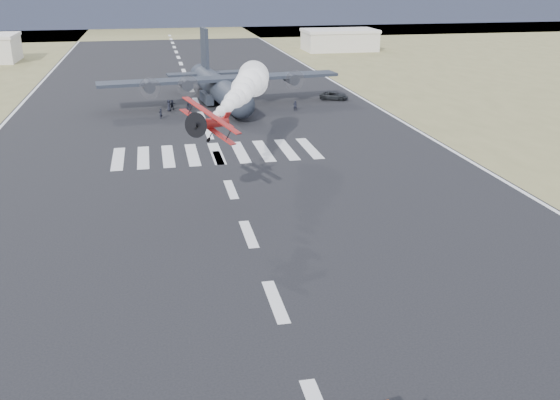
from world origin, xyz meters
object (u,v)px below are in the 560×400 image
object	(u,v)px
crew_d	(234,103)
aerobatic_biplane	(211,123)
transport_aircraft	(219,86)
crew_b	(250,105)
crew_h	(188,108)
support_vehicle	(334,96)
crew_e	(169,105)
crew_c	(190,106)
crew_f	(172,105)
hangar_right	(340,40)
crew_a	(295,106)
crew_g	(161,113)

from	to	relation	value
crew_d	aerobatic_biplane	bearing A→B (deg)	76.80
transport_aircraft	crew_b	size ratio (longest dim) A/B	22.64
transport_aircraft	crew_h	world-z (taller)	transport_aircraft
support_vehicle	crew_e	world-z (taller)	crew_e
crew_c	crew_f	xyz separation A→B (m)	(-2.82, 1.49, -0.01)
crew_e	crew_f	world-z (taller)	crew_e
transport_aircraft	crew_d	xyz separation A→B (m)	(2.01, -3.88, -2.24)
hangar_right	crew_e	bearing A→B (deg)	-124.71
support_vehicle	crew_d	xyz separation A→B (m)	(-18.23, -3.20, 0.08)
crew_d	crew_e	xyz separation A→B (m)	(-10.77, -0.64, 0.16)
aerobatic_biplane	crew_b	size ratio (longest dim) A/B	3.29
hangar_right	crew_a	world-z (taller)	hangar_right
transport_aircraft	crew_a	xyz separation A→B (m)	(11.38, -8.56, -2.18)
crew_f	crew_c	bearing A→B (deg)	-45.87
crew_c	hangar_right	bearing A→B (deg)	45.66
support_vehicle	crew_c	world-z (taller)	crew_c
crew_a	crew_d	size ratio (longest dim) A/B	1.08
crew_b	crew_c	xyz separation A→B (m)	(-9.58, 1.57, -0.09)
transport_aircraft	support_vehicle	bearing A→B (deg)	-8.32
transport_aircraft	crew_a	world-z (taller)	transport_aircraft
crew_f	transport_aircraft	bearing A→B (deg)	3.84
crew_e	support_vehicle	bearing A→B (deg)	-93.95
hangar_right	support_vehicle	distance (m)	73.01
crew_e	crew_f	bearing A→B (deg)	-36.72
crew_a	crew_g	size ratio (longest dim) A/B	1.05
transport_aircraft	crew_g	size ratio (longest dim) A/B	24.99
crew_d	crew_g	xyz separation A→B (m)	(-12.21, -5.95, 0.03)
transport_aircraft	crew_d	size ratio (longest dim) A/B	25.89
hangar_right	crew_f	bearing A→B (deg)	-124.86
hangar_right	crew_c	world-z (taller)	hangar_right
aerobatic_biplane	crew_h	size ratio (longest dim) A/B	3.57
crew_f	crew_g	size ratio (longest dim) A/B	0.98
crew_a	crew_g	bearing A→B (deg)	0.58
crew_a	crew_f	distance (m)	20.25
transport_aircraft	crew_g	world-z (taller)	transport_aircraft
crew_f	crew_e	bearing A→B (deg)	-133.32
support_vehicle	crew_a	xyz separation A→B (m)	(-8.87, -7.88, 0.15)
crew_e	crew_g	xyz separation A→B (m)	(-1.44, -5.31, -0.13)
crew_b	crew_e	size ratio (longest dim) A/B	0.96
crew_b	crew_h	xyz separation A→B (m)	(-10.02, -0.68, -0.07)
crew_a	support_vehicle	bearing A→B (deg)	-141.14
crew_f	hangar_right	bearing A→B (deg)	37.05
crew_a	crew_g	world-z (taller)	crew_a
transport_aircraft	crew_c	xyz separation A→B (m)	(-5.35, -4.78, -2.22)
crew_c	crew_e	size ratio (longest dim) A/B	0.86
crew_d	crew_h	size ratio (longest dim) A/B	0.95
support_vehicle	crew_c	distance (m)	25.92
support_vehicle	crew_g	bearing A→B (deg)	129.80
support_vehicle	crew_f	world-z (taller)	crew_f
crew_a	crew_c	xyz separation A→B (m)	(-16.73, 3.78, -0.05)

